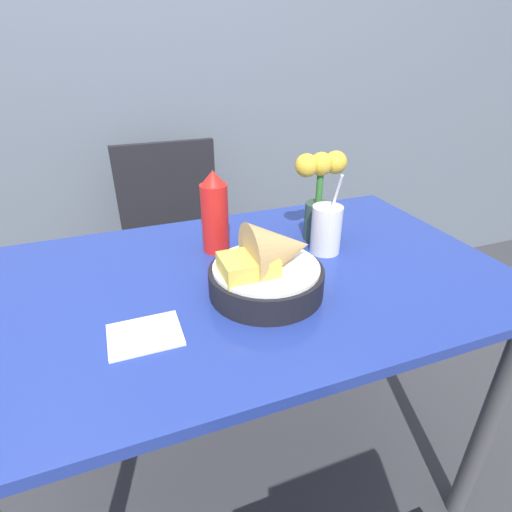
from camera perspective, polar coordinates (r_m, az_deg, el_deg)
ground_plane at (r=1.48m, az=-0.36°, el=-28.99°), size 12.00×12.00×0.00m
wall_window at (r=1.82m, az=-13.68°, el=29.13°), size 7.00×0.06×2.60m
dining_table at (r=1.00m, az=-0.47°, el=-8.09°), size 1.19×0.74×0.77m
chair_far_window at (r=1.68m, az=-11.43°, el=2.27°), size 0.40×0.40×0.91m
food_basket at (r=0.84m, az=1.92°, el=-1.72°), size 0.25×0.25×0.17m
ketchup_bottle at (r=1.01m, az=-5.92°, el=6.14°), size 0.07×0.07×0.21m
drink_cup at (r=1.03m, az=9.98°, el=3.55°), size 0.08×0.08×0.21m
flower_vase at (r=1.07m, az=9.03°, el=9.27°), size 0.14×0.07×0.24m
napkin at (r=0.78m, az=-15.58°, el=-10.80°), size 0.13×0.11×0.01m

